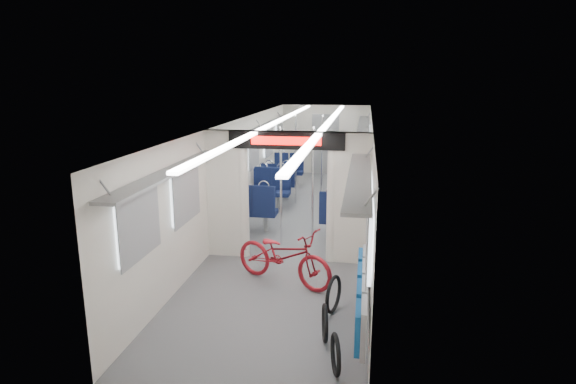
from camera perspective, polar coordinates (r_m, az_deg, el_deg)
The scene contains 14 objects.
carriage at distance 10.09m, azimuth 1.49°, elevation 3.77°, with size 12.00×12.02×2.31m.
bicycle at distance 7.64m, azimuth -0.51°, elevation -7.54°, with size 0.61×1.75×0.92m, color maroon.
flip_bench at distance 6.15m, azimuth 8.74°, elevation -11.90°, with size 0.12×2.14×0.55m.
bike_hoop_a at distance 5.60m, azimuth 5.66°, elevation -18.84°, with size 0.48×0.48×0.05m, color black.
bike_hoop_b at distance 6.18m, azimuth 4.39°, elevation -15.42°, with size 0.48×0.48×0.05m, color black.
bike_hoop_c at distance 6.84m, azimuth 5.41°, elevation -12.17°, with size 0.54×0.54×0.05m, color black.
seat_bay_near_left at distance 11.04m, azimuth -2.91°, elevation -0.38°, with size 0.94×2.19×1.14m.
seat_bay_near_right at distance 10.54m, azimuth 6.75°, elevation -1.17°, with size 0.92×2.14×1.12m.
seat_bay_far_left at distance 13.71m, azimuth -0.50°, elevation 2.25°, with size 0.89×1.99×1.07m.
seat_bay_far_right at distance 13.98m, azimuth 7.40°, elevation 2.34°, with size 0.89×1.96×1.06m.
stanchion_near_left at distance 9.20m, azimuth -0.83°, elevation 0.60°, with size 0.04×0.04×2.30m, color silver.
stanchion_near_right at distance 9.24m, azimuth 2.94°, elevation 0.64°, with size 0.04×0.04×2.30m, color silver.
stanchion_far_left at distance 12.29m, azimuth 0.92°, elevation 3.87°, with size 0.05×0.05×2.30m, color silver.
stanchion_far_right at distance 12.00m, azimuth 4.02°, elevation 3.60°, with size 0.04×0.04×2.30m, color silver.
Camera 1 is at (1.33, -10.12, 3.20)m, focal length 30.00 mm.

